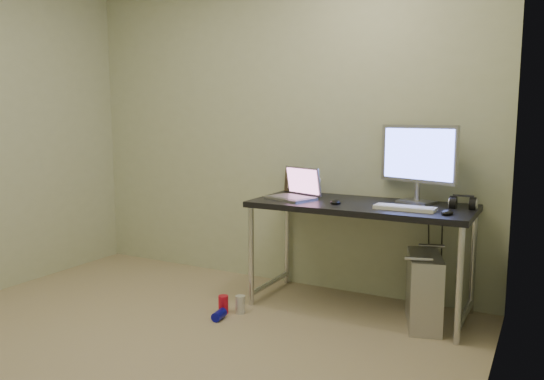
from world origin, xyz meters
The scene contains 18 objects.
floor centered at (0.00, 0.00, 0.00)m, with size 3.50×3.50×0.00m, color tan.
wall_back centered at (0.00, 1.75, 1.25)m, with size 3.50×0.02×2.50m, color beige.
wall_right centered at (1.75, 0.00, 1.25)m, with size 0.02×3.50×2.50m, color beige.
desk centered at (0.83, 1.43, 0.67)m, with size 1.49×0.65×0.75m.
tower_computer centered at (1.29, 1.34, 0.23)m, with size 0.32×0.48×0.49m.
cable_a centered at (1.24, 1.70, 0.40)m, with size 0.01×0.01×0.70m, color black.
cable_b centered at (1.33, 1.68, 0.38)m, with size 0.01×0.01×0.72m, color black.
can_red centered at (0.05, 0.91, 0.06)m, with size 0.07×0.07×0.12m, color red.
can_white centered at (0.15, 0.96, 0.06)m, with size 0.07×0.07×0.12m, color silver.
can_blue centered at (0.08, 0.80, 0.03)m, with size 0.06×0.06×0.11m, color #0B0BA4.
laptop centered at (0.35, 1.40, 0.80)m, with size 0.39×0.35×0.22m.
monitor centered at (1.17, 1.61, 1.06)m, with size 0.55×0.23×0.53m.
keyboard centered at (1.16, 1.30, 0.76)m, with size 0.38×0.12×0.02m, color white.
mouse_right centered at (1.43, 1.27, 0.77)m, with size 0.07×0.11×0.04m, color black.
mouse_left centered at (0.69, 1.33, 0.77)m, with size 0.07×0.11×0.04m, color black.
headphones centered at (1.48, 1.53, 0.78)m, with size 0.16×0.10×0.11m.
picture_frame centered at (0.23, 1.72, 0.84)m, with size 0.22×0.03×0.18m, color #2D2216.
webcam centered at (0.41, 1.66, 0.85)m, with size 0.05×0.04×0.13m.
Camera 1 is at (1.97, -2.00, 1.34)m, focal length 35.00 mm.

